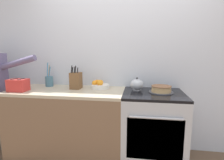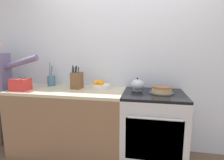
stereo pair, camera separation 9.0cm
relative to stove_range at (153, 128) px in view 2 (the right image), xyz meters
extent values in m
cube|color=silver|center=(-0.37, 0.35, 0.85)|extent=(8.00, 0.04, 2.60)
cube|color=brown|center=(-1.12, 0.00, -0.02)|extent=(1.50, 0.66, 0.86)
cube|color=#BCAD8E|center=(-1.12, 0.00, 0.43)|extent=(1.50, 0.66, 0.03)
cube|color=#B7BABF|center=(0.00, 0.00, -0.02)|extent=(0.74, 0.66, 0.87)
cube|color=black|center=(0.00, -0.32, 0.01)|extent=(0.60, 0.01, 0.48)
cylinder|color=#B7BABF|center=(0.00, -0.34, 0.26)|extent=(0.55, 0.02, 0.02)
cube|color=black|center=(0.00, 0.00, 0.43)|extent=(0.74, 0.66, 0.03)
cylinder|color=#4C4C51|center=(0.09, 0.03, 0.45)|extent=(0.29, 0.29, 0.01)
cylinder|color=tan|center=(0.09, 0.03, 0.47)|extent=(0.23, 0.23, 0.03)
cylinder|color=tan|center=(0.09, 0.03, 0.51)|extent=(0.23, 0.23, 0.03)
cylinder|color=brown|center=(0.09, 0.03, 0.53)|extent=(0.24, 0.24, 0.01)
cylinder|color=#B7BABF|center=(-0.21, 0.12, 0.45)|extent=(0.12, 0.12, 0.01)
ellipsoid|color=#B7BABF|center=(-0.21, 0.12, 0.52)|extent=(0.17, 0.17, 0.14)
cone|color=#B7BABF|center=(-0.13, 0.12, 0.54)|extent=(0.08, 0.04, 0.07)
sphere|color=black|center=(-0.21, 0.12, 0.60)|extent=(0.02, 0.02, 0.02)
cube|color=brown|center=(-1.02, 0.09, 0.56)|extent=(0.13, 0.15, 0.22)
cylinder|color=black|center=(-1.06, 0.05, 0.71)|extent=(0.01, 0.04, 0.10)
cylinder|color=black|center=(-1.02, 0.05, 0.71)|extent=(0.01, 0.04, 0.08)
cylinder|color=black|center=(-0.98, 0.06, 0.70)|extent=(0.01, 0.03, 0.07)
cylinder|color=black|center=(-1.06, 0.09, 0.70)|extent=(0.01, 0.04, 0.08)
cylinder|color=black|center=(-1.02, 0.09, 0.71)|extent=(0.01, 0.04, 0.09)
cylinder|color=#477084|center=(-1.45, 0.19, 0.52)|extent=(0.11, 0.11, 0.14)
cylinder|color=#A37A51|center=(-1.46, 0.21, 0.63)|extent=(0.03, 0.02, 0.26)
cylinder|color=teal|center=(-1.47, 0.19, 0.64)|extent=(0.02, 0.05, 0.29)
cylinder|color=teal|center=(-1.46, 0.21, 0.61)|extent=(0.05, 0.02, 0.23)
cylinder|color=silver|center=(-0.70, 0.16, 0.47)|extent=(0.25, 0.25, 0.05)
sphere|color=orange|center=(-0.70, 0.13, 0.52)|extent=(0.08, 0.08, 0.08)
sphere|color=orange|center=(-0.70, 0.21, 0.52)|extent=(0.07, 0.07, 0.07)
sphere|color=orange|center=(-0.78, 0.15, 0.52)|extent=(0.07, 0.07, 0.07)
sphere|color=orange|center=(-0.72, 0.19, 0.52)|extent=(0.08, 0.08, 0.08)
sphere|color=orange|center=(-0.75, 0.21, 0.52)|extent=(0.08, 0.08, 0.08)
cube|color=red|center=(-1.69, -0.15, 0.52)|extent=(0.22, 0.17, 0.15)
cube|color=black|center=(-1.73, -0.15, 0.60)|extent=(0.03, 0.12, 0.00)
cube|color=black|center=(-1.64, -0.15, 0.60)|extent=(0.03, 0.12, 0.00)
cube|color=black|center=(-1.81, -0.15, 0.55)|extent=(0.02, 0.02, 0.01)
cylinder|color=#7A6B5B|center=(-2.08, -0.03, -0.07)|extent=(0.11, 0.11, 0.75)
cylinder|color=slate|center=(-1.76, -0.03, 0.80)|extent=(0.53, 0.08, 0.21)
camera|label=1|loc=(-0.19, -2.12, 0.94)|focal=28.00mm
camera|label=2|loc=(-0.11, -2.10, 0.94)|focal=28.00mm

